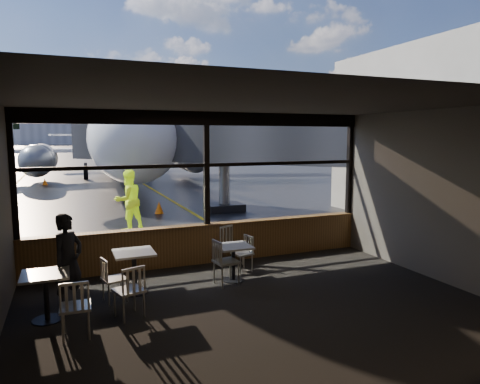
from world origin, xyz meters
TOP-DOWN VIEW (x-y plane):
  - ground_plane at (0.00, 120.00)m, footprint 520.00×520.00m
  - carpet_floor at (0.00, -3.00)m, footprint 8.00×6.00m
  - ceiling at (0.00, -3.00)m, footprint 8.00×6.00m
  - wall_right at (4.00, -3.00)m, footprint 0.04×6.00m
  - wall_back at (0.00, -6.00)m, footprint 8.00×0.04m
  - window_sill at (0.00, 0.00)m, footprint 8.00×0.28m
  - window_header at (0.00, 0.00)m, footprint 8.00×0.18m
  - mullion_left at (-3.95, 0.00)m, footprint 0.12×0.12m
  - mullion_centre at (0.00, 0.00)m, footprint 0.12×0.12m
  - mullion_right at (3.95, 0.00)m, footprint 0.12×0.12m
  - window_transom at (0.00, 0.00)m, footprint 8.00×0.10m
  - airliner at (0.43, 21.52)m, footprint 30.88×36.28m
  - jet_bridge at (3.60, 5.50)m, footprint 8.67×10.60m
  - cafe_table_near at (0.11, -1.42)m, footprint 0.68×0.68m
  - cafe_table_mid at (-1.88, -1.38)m, footprint 0.73×0.73m
  - cafe_table_left at (-3.37, -2.10)m, footprint 0.72×0.72m
  - chair_near_e at (0.50, -0.93)m, footprint 0.52×0.52m
  - chair_near_w at (-0.12, -1.60)m, footprint 0.57×0.57m
  - chair_near_n at (0.47, -0.40)m, footprint 0.65×0.65m
  - chair_mid_s at (-2.13, -2.47)m, footprint 0.62×0.62m
  - chair_mid_w at (-2.27, -1.68)m, footprint 0.54×0.54m
  - chair_left_s at (-2.95, -2.87)m, footprint 0.51×0.51m
  - passenger at (-3.02, -1.66)m, footprint 0.71×0.71m
  - ground_crew at (-1.21, 4.34)m, footprint 1.15×1.04m
  - cone_nose at (0.28, 6.94)m, footprint 0.34×0.34m
  - cone_wing at (-4.24, 19.58)m, footprint 0.31×0.31m
  - terminal_annex at (10.00, 2.50)m, footprint 5.00×7.00m
  - hangar_mid at (0.00, 185.00)m, footprint 38.00×15.00m
  - hangar_right at (60.00, 178.00)m, footprint 50.00×20.00m
  - fuel_tank_b at (-20.00, 182.00)m, footprint 8.00×8.00m
  - fuel_tank_c at (-10.00, 182.00)m, footprint 8.00×8.00m
  - treeline at (0.00, 210.00)m, footprint 360.00×3.00m

SIDE VIEW (x-z plane):
  - ground_plane at x=0.00m, z-range 0.00..0.00m
  - carpet_floor at x=0.00m, z-range 0.01..0.01m
  - cone_wing at x=-4.24m, z-range 0.00..0.43m
  - cone_nose at x=0.28m, z-range 0.00..0.47m
  - cafe_table_near at x=0.11m, z-range 0.00..0.75m
  - cafe_table_left at x=-3.37m, z-range 0.00..0.79m
  - chair_near_e at x=0.50m, z-range 0.00..0.80m
  - cafe_table_mid at x=-1.88m, z-range 0.00..0.81m
  - chair_mid_w at x=-2.27m, z-range 0.00..0.83m
  - window_sill at x=0.00m, z-range 0.00..0.90m
  - chair_mid_s at x=-2.13m, z-range 0.00..0.90m
  - chair_near_n at x=0.47m, z-range 0.00..0.91m
  - chair_left_s at x=-2.95m, z-range 0.00..0.91m
  - chair_near_w at x=-0.12m, z-range 0.00..0.94m
  - passenger at x=-3.02m, z-range 0.00..1.65m
  - ground_crew at x=-1.21m, z-range 0.00..1.92m
  - wall_right at x=4.00m, z-range 0.00..3.50m
  - wall_back at x=0.00m, z-range 0.00..3.50m
  - mullion_left at x=-3.95m, z-range 0.90..3.50m
  - mullion_centre at x=0.00m, z-range 0.90..3.50m
  - mullion_right at x=3.95m, z-range 0.90..3.50m
  - window_transom at x=0.00m, z-range 2.26..2.34m
  - jet_bridge at x=3.60m, z-range 0.00..4.62m
  - terminal_annex at x=10.00m, z-range 0.00..6.00m
  - fuel_tank_b at x=-20.00m, z-range 0.00..6.00m
  - fuel_tank_c at x=-10.00m, z-range 0.00..6.00m
  - window_header at x=0.00m, z-range 3.20..3.50m
  - ceiling at x=0.00m, z-range 3.48..3.52m
  - hangar_mid at x=0.00m, z-range 0.00..10.00m
  - airliner at x=0.43m, z-range 0.00..10.57m
  - hangar_right at x=60.00m, z-range 0.00..12.00m
  - treeline at x=0.00m, z-range 0.00..12.00m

